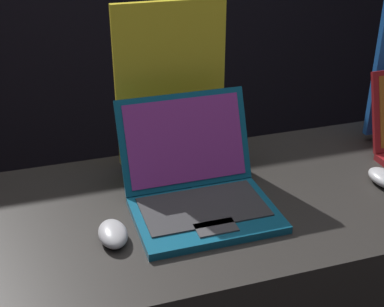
{
  "coord_description": "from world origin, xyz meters",
  "views": [
    {
      "loc": [
        -0.36,
        -0.8,
        1.66
      ],
      "look_at": [
        0.0,
        0.33,
        1.05
      ],
      "focal_mm": 50.0,
      "sensor_mm": 36.0,
      "label": 1
    }
  ],
  "objects_px": {
    "mouse_back": "(384,178)",
    "laptop_middle": "(197,184)",
    "promo_stand_middle": "(171,91)",
    "mouse_middle": "(113,234)"
  },
  "relations": [
    {
      "from": "laptop_middle",
      "to": "promo_stand_middle",
      "type": "relative_size",
      "value": 0.74
    },
    {
      "from": "mouse_back",
      "to": "promo_stand_middle",
      "type": "bearing_deg",
      "value": 150.69
    },
    {
      "from": "mouse_back",
      "to": "laptop_middle",
      "type": "bearing_deg",
      "value": 173.81
    },
    {
      "from": "promo_stand_middle",
      "to": "mouse_back",
      "type": "distance_m",
      "value": 0.64
    },
    {
      "from": "mouse_middle",
      "to": "mouse_back",
      "type": "xyz_separation_m",
      "value": [
        0.77,
        0.03,
        -0.0
      ]
    },
    {
      "from": "mouse_middle",
      "to": "promo_stand_middle",
      "type": "height_order",
      "value": "promo_stand_middle"
    },
    {
      "from": "mouse_middle",
      "to": "mouse_back",
      "type": "bearing_deg",
      "value": 2.51
    },
    {
      "from": "mouse_middle",
      "to": "promo_stand_middle",
      "type": "relative_size",
      "value": 0.23
    },
    {
      "from": "promo_stand_middle",
      "to": "laptop_middle",
      "type": "bearing_deg",
      "value": -90.0
    },
    {
      "from": "laptop_middle",
      "to": "mouse_back",
      "type": "bearing_deg",
      "value": -6.19
    }
  ]
}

